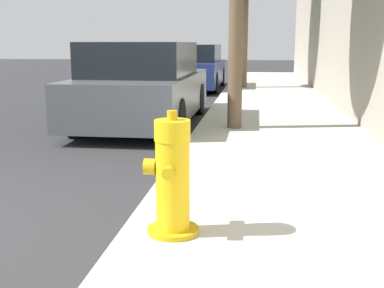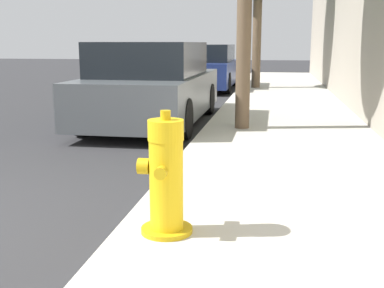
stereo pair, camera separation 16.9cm
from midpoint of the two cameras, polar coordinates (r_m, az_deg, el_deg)
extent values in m
cube|color=beige|center=(3.12, 12.47, -14.67)|extent=(2.63, 40.00, 0.12)
cylinder|color=#C39C11|center=(3.49, -3.66, -10.13)|extent=(0.37, 0.37, 0.04)
cylinder|color=yellow|center=(3.38, -3.73, -4.87)|extent=(0.24, 0.24, 0.63)
cylinder|color=yellow|center=(3.29, -3.82, 1.63)|extent=(0.25, 0.25, 0.14)
cylinder|color=#C39C11|center=(3.27, -3.85, 3.42)|extent=(0.07, 0.07, 0.07)
cylinder|color=#C39C11|center=(3.20, -4.30, -3.47)|extent=(0.08, 0.07, 0.08)
cylinder|color=#C39C11|center=(3.49, -3.27, -2.16)|extent=(0.08, 0.07, 0.08)
cylinder|color=#C39C11|center=(3.38, -6.41, -2.68)|extent=(0.08, 0.11, 0.11)
cube|color=#4C5156|center=(8.74, -6.19, 5.82)|extent=(1.77, 4.35, 0.71)
cube|color=black|center=(8.53, -6.57, 9.99)|extent=(1.63, 2.39, 0.57)
cylinder|color=black|center=(10.27, -8.76, 5.43)|extent=(0.20, 0.63, 0.63)
cylinder|color=black|center=(9.93, 0.23, 5.36)|extent=(0.20, 0.63, 0.63)
cylinder|color=black|center=(7.74, -14.34, 3.14)|extent=(0.20, 0.63, 0.63)
cylinder|color=black|center=(7.29, -2.51, 2.98)|extent=(0.20, 0.63, 0.63)
cube|color=navy|center=(15.49, -0.20, 8.48)|extent=(1.76, 4.51, 0.71)
cube|color=black|center=(15.28, -0.29, 10.74)|extent=(1.62, 2.48, 0.52)
cylinder|color=black|center=(17.00, -2.25, 8.05)|extent=(0.20, 0.62, 0.62)
cylinder|color=black|center=(16.80, 3.19, 7.99)|extent=(0.20, 0.62, 0.62)
cylinder|color=black|center=(14.26, -4.18, 7.29)|extent=(0.20, 0.62, 0.62)
cylinder|color=black|center=(14.02, 2.29, 7.24)|extent=(0.20, 0.62, 0.62)
cylinder|color=brown|center=(7.62, 4.60, 14.50)|extent=(0.23, 0.23, 3.36)
cylinder|color=brown|center=(14.86, 5.79, 12.59)|extent=(0.26, 0.26, 3.06)
camera|label=1|loc=(0.08, -91.07, -0.22)|focal=45.00mm
camera|label=2|loc=(0.08, 88.93, 0.22)|focal=45.00mm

